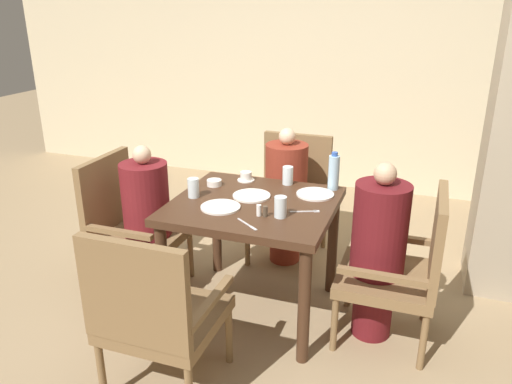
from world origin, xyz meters
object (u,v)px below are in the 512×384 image
(chair_far_side, at_px, (291,195))
(glass_tall_near, at_px, (193,188))
(teacup_with_saucer, at_px, (246,177))
(glass_tall_far, at_px, (280,207))
(chair_left_side, at_px, (129,222))
(bowl_small, at_px, (214,183))
(glass_tall_mid, at_px, (288,175))
(plate_dessert_center, at_px, (252,196))
(chair_near_corner, at_px, (155,312))
(diner_in_far_chair, at_px, (286,195))
(diner_in_right_chair, at_px, (378,251))
(plate_main_left, at_px, (221,207))
(diner_in_left_chair, at_px, (147,219))
(water_bottle, at_px, (334,172))
(chair_right_side, at_px, (404,266))
(plate_main_right, at_px, (315,194))

(chair_far_side, xyz_separation_m, glass_tall_near, (-0.39, -0.94, 0.34))
(chair_far_side, relative_size, teacup_with_saucer, 8.03)
(glass_tall_near, bearing_deg, glass_tall_far, -11.00)
(chair_left_side, bearing_deg, bowl_small, 18.57)
(bowl_small, height_order, glass_tall_mid, glass_tall_mid)
(glass_tall_far, bearing_deg, bowl_small, 148.01)
(chair_far_side, relative_size, bowl_small, 9.60)
(plate_dessert_center, bearing_deg, teacup_with_saucer, 117.19)
(chair_left_side, bearing_deg, chair_far_side, 43.74)
(chair_near_corner, bearing_deg, chair_left_side, 129.38)
(diner_in_far_chair, bearing_deg, diner_in_right_chair, -43.48)
(glass_tall_near, xyz_separation_m, glass_tall_mid, (0.50, 0.43, 0.00))
(plate_main_left, bearing_deg, glass_tall_far, -1.40)
(chair_far_side, height_order, diner_in_far_chair, diner_in_far_chair)
(diner_in_left_chair, height_order, glass_tall_near, diner_in_left_chair)
(water_bottle, height_order, glass_tall_far, water_bottle)
(diner_in_right_chair, distance_m, glass_tall_mid, 0.82)
(plate_dessert_center, height_order, teacup_with_saucer, teacup_with_saucer)
(plate_main_left, bearing_deg, teacup_with_saucer, 93.24)
(chair_far_side, distance_m, chair_right_side, 1.29)
(diner_in_far_chair, xyz_separation_m, water_bottle, (0.42, -0.34, 0.34))
(diner_in_far_chair, height_order, teacup_with_saucer, diner_in_far_chair)
(glass_tall_mid, bearing_deg, diner_in_left_chair, -156.46)
(diner_in_right_chair, bearing_deg, plate_dessert_center, 174.25)
(plate_main_left, bearing_deg, glass_tall_near, 154.76)
(bowl_small, bearing_deg, diner_in_far_chair, 56.97)
(diner_in_right_chair, bearing_deg, diner_in_left_chair, 180.00)
(chair_near_corner, bearing_deg, diner_in_right_chair, 42.37)
(diner_in_far_chair, bearing_deg, plate_dessert_center, -93.76)
(chair_far_side, xyz_separation_m, diner_in_right_chair, (0.78, -0.89, 0.07))
(plate_main_left, xyz_separation_m, glass_tall_near, (-0.23, 0.11, 0.06))
(chair_left_side, xyz_separation_m, diner_in_left_chair, (0.15, 0.00, 0.05))
(teacup_with_saucer, bearing_deg, bowl_small, -135.63)
(diner_in_left_chair, distance_m, glass_tall_near, 0.49)
(diner_in_left_chair, height_order, teacup_with_saucer, diner_in_left_chair)
(plate_main_right, bearing_deg, diner_in_right_chair, -29.00)
(diner_in_right_chair, xyz_separation_m, glass_tall_mid, (-0.67, 0.39, 0.27))
(water_bottle, relative_size, glass_tall_far, 2.05)
(chair_far_side, height_order, bowl_small, chair_far_side)
(chair_far_side, relative_size, chair_near_corner, 1.00)
(diner_in_left_chair, xyz_separation_m, chair_near_corner, (0.58, -0.89, -0.05))
(chair_near_corner, bearing_deg, glass_tall_far, 59.71)
(chair_near_corner, bearing_deg, diner_in_far_chair, 83.01)
(water_bottle, relative_size, glass_tall_mid, 2.05)
(chair_right_side, distance_m, plate_dessert_center, 1.02)
(plate_main_left, relative_size, plate_dessert_center, 1.00)
(chair_near_corner, bearing_deg, chair_far_side, 83.61)
(chair_near_corner, xyz_separation_m, plate_main_right, (0.53, 1.14, 0.28))
(chair_far_side, bearing_deg, glass_tall_mid, -77.79)
(chair_far_side, distance_m, chair_near_corner, 1.80)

